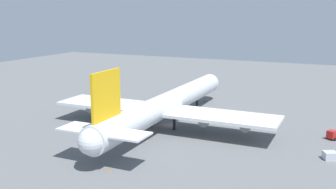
% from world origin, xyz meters
% --- Properties ---
extents(ground_plane, '(287.93, 287.93, 0.00)m').
position_xyz_m(ground_plane, '(0.00, 0.00, 0.00)').
color(ground_plane, slate).
extents(cargo_airplane, '(71.98, 57.68, 18.01)m').
position_xyz_m(cargo_airplane, '(-0.56, 0.00, 5.61)').
color(cargo_airplane, silver).
rests_on(cargo_airplane, ground_plane).
extents(fuel_truck, '(5.11, 4.02, 2.12)m').
position_xyz_m(fuel_truck, '(5.99, -39.90, 1.07)').
color(fuel_truck, '#B21E19').
rests_on(fuel_truck, ground_plane).
extents(cargo_container_fore, '(3.07, 3.22, 1.61)m').
position_xyz_m(cargo_container_fore, '(-8.64, -39.49, 0.80)').
color(cargo_container_fore, '#B7BCC6').
rests_on(cargo_container_fore, ground_plane).
extents(safety_cone_nose, '(0.51, 0.51, 0.72)m').
position_xyz_m(safety_cone_nose, '(32.39, -1.76, 0.36)').
color(safety_cone_nose, orange).
rests_on(safety_cone_nose, ground_plane).
extents(safety_cone_tail, '(0.44, 0.44, 0.62)m').
position_xyz_m(safety_cone_tail, '(-32.39, -2.81, 0.31)').
color(safety_cone_tail, orange).
rests_on(safety_cone_tail, ground_plane).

